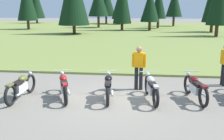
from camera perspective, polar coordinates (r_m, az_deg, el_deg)
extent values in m
plane|color=gray|center=(9.35, -0.43, -6.21)|extent=(140.00, 140.00, 0.00)
cube|color=olive|center=(34.28, 4.89, 7.92)|extent=(80.00, 44.00, 0.10)
cylinder|color=#47331E|center=(30.74, 21.10, 7.62)|extent=(0.36, 0.36, 1.28)
cylinder|color=#47331E|center=(45.69, 12.80, 9.87)|extent=(0.36, 0.36, 1.61)
cone|color=black|center=(45.65, 13.00, 13.76)|extent=(2.63, 2.63, 4.59)
cylinder|color=#47331E|center=(31.70, -7.95, 8.36)|extent=(0.36, 0.36, 1.12)
cylinder|color=#47331E|center=(39.87, -17.18, 8.99)|extent=(0.36, 0.36, 1.32)
cylinder|color=#47331E|center=(41.43, -2.84, 10.00)|extent=(0.36, 0.36, 1.78)
cone|color=black|center=(41.39, -2.90, 14.41)|extent=(3.05, 3.05, 4.60)
cylinder|color=#47331E|center=(36.78, 7.89, 9.08)|extent=(0.36, 0.36, 1.23)
cone|color=black|center=(36.70, 8.03, 13.35)|extent=(2.50, 2.50, 4.25)
cylinder|color=#47331E|center=(36.43, 2.11, 8.97)|extent=(0.36, 0.36, 1.01)
cylinder|color=#47331E|center=(49.46, 1.49, 10.08)|extent=(0.36, 0.36, 1.06)
cone|color=black|center=(49.40, 1.51, 13.41)|extent=(2.68, 2.68, 4.68)
cylinder|color=#47331E|center=(40.66, 9.64, 9.57)|extent=(0.36, 0.36, 1.49)
cone|color=black|center=(40.60, 9.81, 13.90)|extent=(2.26, 2.26, 4.66)
cylinder|color=#47331E|center=(55.33, -15.49, 9.92)|extent=(0.36, 0.36, 1.02)
cone|color=black|center=(55.27, -15.71, 13.50)|extent=(3.22, 3.22, 5.90)
cylinder|color=#47331E|center=(51.62, -1.23, 10.45)|extent=(0.36, 0.36, 1.49)
cone|color=black|center=(51.59, -1.25, 14.45)|extent=(3.48, 3.48, 5.72)
cylinder|color=#47331E|center=(35.90, 20.16, 8.38)|extent=(0.36, 0.36, 1.31)
torus|color=black|center=(10.43, -16.78, -2.71)|extent=(0.14, 0.70, 0.70)
torus|color=black|center=(9.26, -20.59, -4.99)|extent=(0.14, 0.70, 0.70)
cube|color=silver|center=(9.82, -18.59, -3.51)|extent=(0.23, 0.65, 0.28)
ellipsoid|color=brown|center=(9.90, -18.22, -1.67)|extent=(0.28, 0.49, 0.22)
cube|color=black|center=(9.58, -19.30, -2.61)|extent=(0.24, 0.49, 0.10)
cube|color=brown|center=(9.16, -20.76, -2.97)|extent=(0.16, 0.33, 0.06)
cylinder|color=silver|center=(10.22, -17.21, -0.11)|extent=(0.62, 0.06, 0.03)
sphere|color=silver|center=(10.36, -16.86, -0.66)|extent=(0.14, 0.14, 0.14)
cylinder|color=silver|center=(9.54, -18.64, -4.64)|extent=(0.10, 0.55, 0.07)
torus|color=black|center=(10.18, -10.38, -2.75)|extent=(0.34, 0.69, 0.70)
torus|color=black|center=(8.84, -9.76, -5.16)|extent=(0.34, 0.69, 0.70)
cube|color=silver|center=(9.50, -10.10, -3.58)|extent=(0.41, 0.67, 0.28)
ellipsoid|color=#AD1919|center=(9.59, -10.25, -1.68)|extent=(0.41, 0.54, 0.22)
cube|color=black|center=(9.22, -10.06, -2.65)|extent=(0.38, 0.53, 0.10)
cube|color=#AD1919|center=(8.74, -9.85, -3.04)|extent=(0.24, 0.35, 0.06)
cylinder|color=silver|center=(9.96, -10.46, -0.08)|extent=(0.59, 0.25, 0.03)
sphere|color=silver|center=(10.11, -10.47, -0.64)|extent=(0.14, 0.14, 0.14)
cylinder|color=silver|center=(9.25, -9.08, -4.64)|extent=(0.26, 0.54, 0.07)
torus|color=black|center=(9.97, -0.71, -2.86)|extent=(0.18, 0.71, 0.70)
torus|color=black|center=(8.64, -0.90, -5.41)|extent=(0.18, 0.71, 0.70)
cube|color=silver|center=(9.29, -0.80, -3.75)|extent=(0.27, 0.66, 0.28)
ellipsoid|color=black|center=(9.38, -0.78, -1.80)|extent=(0.31, 0.51, 0.22)
cube|color=black|center=(9.01, -0.83, -2.82)|extent=(0.27, 0.50, 0.10)
cube|color=black|center=(8.53, -0.91, -3.25)|extent=(0.17, 0.33, 0.06)
cylinder|color=silver|center=(9.75, -0.73, -0.14)|extent=(0.62, 0.10, 0.03)
sphere|color=silver|center=(9.89, -0.72, -0.72)|extent=(0.14, 0.14, 0.14)
cylinder|color=silver|center=(9.03, 0.05, -4.91)|extent=(0.13, 0.55, 0.07)
torus|color=black|center=(9.92, 7.47, -3.06)|extent=(0.22, 0.71, 0.70)
torus|color=black|center=(8.61, 9.17, -5.63)|extent=(0.22, 0.71, 0.70)
cube|color=silver|center=(9.25, 8.27, -3.96)|extent=(0.31, 0.66, 0.28)
ellipsoid|color=#B7B7BC|center=(9.34, 8.11, -2.00)|extent=(0.34, 0.52, 0.22)
cube|color=black|center=(8.98, 8.59, -3.02)|extent=(0.30, 0.51, 0.10)
cube|color=#B7B7BC|center=(8.51, 9.26, -3.46)|extent=(0.19, 0.34, 0.06)
cylinder|color=silver|center=(9.70, 7.66, -0.33)|extent=(0.62, 0.14, 0.03)
sphere|color=silver|center=(9.84, 7.51, -0.90)|extent=(0.14, 0.14, 0.14)
cylinder|color=silver|center=(9.03, 9.50, -5.09)|extent=(0.16, 0.55, 0.07)
torus|color=black|center=(10.24, 15.67, -2.93)|extent=(0.23, 0.71, 0.70)
torus|color=black|center=(9.00, 18.68, -5.35)|extent=(0.23, 0.71, 0.70)
cube|color=silver|center=(9.60, 17.10, -3.78)|extent=(0.32, 0.67, 0.28)
ellipsoid|color=maroon|center=(9.69, 16.82, -1.89)|extent=(0.35, 0.52, 0.22)
cube|color=black|center=(9.35, 17.67, -2.87)|extent=(0.31, 0.51, 0.10)
cube|color=maroon|center=(8.90, 18.84, -3.27)|extent=(0.20, 0.34, 0.06)
cylinder|color=silver|center=(10.03, 16.04, -0.28)|extent=(0.61, 0.15, 0.03)
sphere|color=silver|center=(10.17, 15.76, -0.84)|extent=(0.14, 0.14, 0.14)
cylinder|color=silver|center=(9.42, 18.51, -4.84)|extent=(0.17, 0.55, 0.07)
cylinder|color=black|center=(10.42, 5.13, -1.71)|extent=(0.14, 0.14, 0.88)
cylinder|color=black|center=(10.38, 6.10, -1.78)|extent=(0.14, 0.14, 0.88)
cube|color=orange|center=(10.24, 5.70, 2.15)|extent=(0.39, 0.28, 0.56)
sphere|color=#9E7051|center=(10.17, 5.75, 4.37)|extent=(0.22, 0.22, 0.22)
cylinder|color=orange|center=(10.29, 4.44, 2.12)|extent=(0.09, 0.09, 0.52)
cylinder|color=orange|center=(10.20, 6.96, 1.97)|extent=(0.09, 0.09, 0.52)
cylinder|color=black|center=(11.83, 22.23, -0.86)|extent=(0.14, 0.14, 0.88)
cylinder|color=orange|center=(11.81, 22.21, 2.60)|extent=(0.09, 0.09, 0.52)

